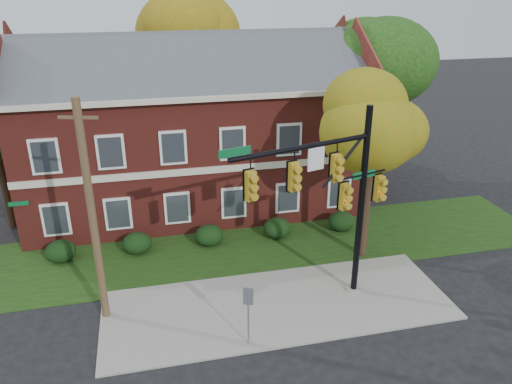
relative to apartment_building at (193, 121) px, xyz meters
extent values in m
plane|color=black|center=(2.00, -11.95, -4.99)|extent=(120.00, 120.00, 0.00)
cube|color=gray|center=(2.00, -10.95, -4.95)|extent=(14.00, 5.00, 0.08)
cube|color=#193811|center=(2.00, -5.95, -4.97)|extent=(30.00, 6.00, 0.04)
cube|color=maroon|center=(0.00, 0.05, -1.49)|extent=(18.00, 8.00, 7.00)
cube|color=beige|center=(0.00, 0.05, 2.13)|extent=(18.80, 8.80, 0.24)
cube|color=beige|center=(0.00, -3.98, -1.49)|extent=(18.00, 0.12, 0.35)
ellipsoid|color=black|center=(-7.00, -5.25, -4.46)|extent=(1.40, 1.26, 1.05)
ellipsoid|color=black|center=(-3.50, -5.25, -4.46)|extent=(1.40, 1.26, 1.05)
ellipsoid|color=black|center=(0.00, -5.25, -4.46)|extent=(1.40, 1.26, 1.05)
ellipsoid|color=black|center=(3.50, -5.25, -4.46)|extent=(1.40, 1.26, 1.05)
ellipsoid|color=black|center=(7.00, -5.25, -4.46)|extent=(1.40, 1.26, 1.05)
cylinder|color=black|center=(7.00, -7.95, -2.11)|extent=(0.36, 0.36, 5.76)
ellipsoid|color=#A86C0E|center=(7.00, -7.95, 1.49)|extent=(4.25, 4.25, 3.60)
ellipsoid|color=#A86C0E|center=(7.62, -8.33, 2.09)|extent=(3.50, 3.50, 3.00)
cylinder|color=black|center=(-10.00, -0.95, -2.11)|extent=(0.36, 0.36, 5.76)
ellipsoid|color=#0F370F|center=(-9.25, -1.40, 2.09)|extent=(4.20, 4.20, 3.60)
cylinder|color=black|center=(11.00, 1.05, -1.47)|extent=(0.36, 0.36, 7.04)
ellipsoid|color=#103B10|center=(11.00, 1.05, 2.93)|extent=(5.95, 5.95, 5.04)
ellipsoid|color=#103B10|center=(11.88, 0.52, 3.53)|extent=(4.90, 4.90, 4.20)
cylinder|color=black|center=(1.00, 8.05, -1.15)|extent=(0.36, 0.36, 7.68)
ellipsoid|color=#C87611|center=(1.00, 8.05, 3.65)|extent=(6.46, 6.46, 5.47)
ellipsoid|color=#C87611|center=(1.95, 7.48, 4.25)|extent=(5.32, 5.32, 4.56)
cylinder|color=gray|center=(5.39, -10.69, -4.90)|extent=(0.64, 0.64, 0.18)
cylinder|color=black|center=(5.39, -10.69, -0.97)|extent=(0.31, 0.31, 8.04)
cylinder|color=black|center=(2.63, -11.48, 1.90)|extent=(5.57, 1.75, 0.18)
cylinder|color=black|center=(5.39, -10.69, 0.35)|extent=(2.01, 0.66, 0.09)
cube|color=#AD891B|center=(0.64, -12.04, 0.87)|extent=(0.58, 0.47, 1.33)
cube|color=#AD891B|center=(2.29, -11.57, 0.87)|extent=(0.58, 0.47, 1.33)
cube|color=#AD891B|center=(4.06, -11.07, 0.87)|extent=(0.58, 0.47, 1.33)
cube|color=silver|center=(3.18, -11.32, 1.39)|extent=(0.68, 0.23, 0.86)
cube|color=#0B5A2D|center=(0.09, -12.20, 2.16)|extent=(1.12, 0.36, 0.28)
cube|color=#AD891B|center=(4.56, -10.92, -0.39)|extent=(0.58, 0.47, 1.33)
cube|color=#AD891B|center=(6.21, -10.45, -0.39)|extent=(0.58, 0.47, 1.33)
cube|color=#0B5A2D|center=(5.39, -10.69, 0.35)|extent=(1.06, 0.34, 0.26)
cylinder|color=brown|center=(-4.78, -10.09, -0.64)|extent=(0.36, 0.36, 8.70)
cube|color=brown|center=(-4.78, -10.09, 3.04)|extent=(1.33, 0.46, 0.10)
cylinder|color=slate|center=(0.33, -12.97, -3.76)|extent=(0.09, 0.09, 2.45)
cube|color=slate|center=(0.33, -12.97, -2.87)|extent=(0.35, 0.17, 0.69)
camera|label=1|loc=(-2.68, -27.13, 7.25)|focal=35.00mm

